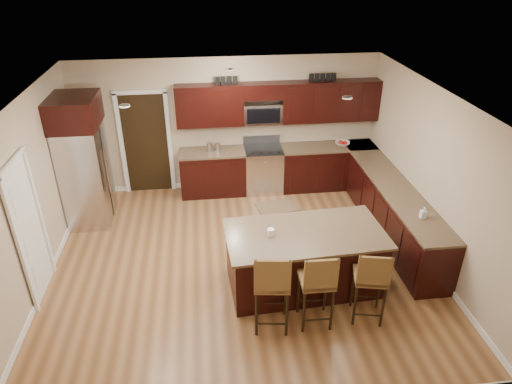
{
  "coord_description": "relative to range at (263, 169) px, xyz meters",
  "views": [
    {
      "loc": [
        -0.49,
        -5.94,
        4.53
      ],
      "look_at": [
        0.28,
        0.4,
        1.06
      ],
      "focal_mm": 32.0,
      "sensor_mm": 36.0,
      "label": 1
    }
  ],
  "objects": [
    {
      "name": "floor",
      "position": [
        -0.68,
        -2.45,
        -0.47
      ],
      "size": [
        6.0,
        6.0,
        0.0
      ],
      "primitive_type": "plane",
      "color": "brown",
      "rests_on": "ground"
    },
    {
      "name": "ceiling",
      "position": [
        -0.68,
        -2.45,
        2.23
      ],
      "size": [
        6.0,
        6.0,
        0.0
      ],
      "primitive_type": "plane",
      "rotation": [
        3.14,
        0.0,
        0.0
      ],
      "color": "silver",
      "rests_on": "wall_back"
    },
    {
      "name": "wall_back",
      "position": [
        -0.68,
        0.3,
        0.88
      ],
      "size": [
        6.0,
        0.0,
        6.0
      ],
      "primitive_type": "plane",
      "rotation": [
        1.57,
        0.0,
        0.0
      ],
      "color": "tan",
      "rests_on": "floor"
    },
    {
      "name": "wall_left",
      "position": [
        -3.68,
        -2.45,
        0.88
      ],
      "size": [
        0.0,
        5.5,
        5.5
      ],
      "primitive_type": "plane",
      "rotation": [
        1.57,
        0.0,
        1.57
      ],
      "color": "tan",
      "rests_on": "floor"
    },
    {
      "name": "wall_right",
      "position": [
        2.32,
        -2.45,
        0.88
      ],
      "size": [
        0.0,
        5.5,
        5.5
      ],
      "primitive_type": "plane",
      "rotation": [
        1.57,
        0.0,
        -1.57
      ],
      "color": "tan",
      "rests_on": "floor"
    },
    {
      "name": "base_cabinets",
      "position": [
        1.22,
        -1.01,
        -0.01
      ],
      "size": [
        4.02,
        3.96,
        0.92
      ],
      "color": "black",
      "rests_on": "floor"
    },
    {
      "name": "upper_cabinets",
      "position": [
        0.36,
        0.13,
        1.37
      ],
      "size": [
        4.0,
        0.33,
        0.8
      ],
      "color": "black",
      "rests_on": "wall_back"
    },
    {
      "name": "range",
      "position": [
        0.0,
        0.0,
        0.0
      ],
      "size": [
        0.76,
        0.64,
        1.11
      ],
      "color": "silver",
      "rests_on": "floor"
    },
    {
      "name": "microwave",
      "position": [
        0.0,
        0.15,
        1.15
      ],
      "size": [
        0.76,
        0.31,
        0.4
      ],
      "primitive_type": "cube",
      "color": "silver",
      "rests_on": "upper_cabinets"
    },
    {
      "name": "doorway",
      "position": [
        -2.33,
        0.28,
        0.56
      ],
      "size": [
        0.85,
        0.03,
        2.06
      ],
      "primitive_type": "cube",
      "color": "black",
      "rests_on": "floor"
    },
    {
      "name": "pantry_door",
      "position": [
        -3.66,
        -2.75,
        0.55
      ],
      "size": [
        0.03,
        0.8,
        2.04
      ],
      "primitive_type": "cube",
      "color": "white",
      "rests_on": "floor"
    },
    {
      "name": "letter_decor",
      "position": [
        0.22,
        0.13,
        1.82
      ],
      "size": [
        2.2,
        0.03,
        0.15
      ],
      "primitive_type": null,
      "color": "black",
      "rests_on": "upper_cabinets"
    },
    {
      "name": "island",
      "position": [
        0.19,
        -3.08,
        -0.04
      ],
      "size": [
        2.33,
        1.31,
        0.92
      ],
      "rotation": [
        0.0,
        0.0,
        0.06
      ],
      "color": "black",
      "rests_on": "floor"
    },
    {
      "name": "stool_left",
      "position": [
        -0.42,
        -3.93,
        0.29
      ],
      "size": [
        0.51,
        0.51,
        1.22
      ],
      "rotation": [
        0.0,
        0.0,
        -0.14
      ],
      "color": "brown",
      "rests_on": "floor"
    },
    {
      "name": "stool_mid",
      "position": [
        0.17,
        -3.93,
        0.26
      ],
      "size": [
        0.44,
        0.44,
        1.17
      ],
      "rotation": [
        0.0,
        0.0,
        -0.02
      ],
      "color": "brown",
      "rests_on": "floor"
    },
    {
      "name": "stool_right",
      "position": [
        0.89,
        -3.93,
        0.24
      ],
      "size": [
        0.51,
        0.51,
        1.14
      ],
      "rotation": [
        0.0,
        0.0,
        -0.22
      ],
      "color": "brown",
      "rests_on": "floor"
    },
    {
      "name": "refrigerator",
      "position": [
        -3.3,
        -0.78,
        0.73
      ],
      "size": [
        0.79,
        0.98,
        2.35
      ],
      "color": "silver",
      "rests_on": "floor"
    },
    {
      "name": "floor_mat",
      "position": [
        0.18,
        -0.77,
        -0.47
      ],
      "size": [
        0.89,
        0.68,
        0.01
      ],
      "primitive_type": "cube",
      "rotation": [
        0.0,
        0.0,
        0.21
      ],
      "color": "brown",
      "rests_on": "floor"
    },
    {
      "name": "fruit_bowl",
      "position": [
        1.63,
        -0.0,
        0.48
      ],
      "size": [
        0.38,
        0.38,
        0.07
      ],
      "primitive_type": "imported",
      "rotation": [
        0.0,
        0.0,
        -0.35
      ],
      "color": "silver",
      "rests_on": "base_cabinets"
    },
    {
      "name": "soap_bottle",
      "position": [
        2.02,
        -2.9,
        0.54
      ],
      "size": [
        0.08,
        0.09,
        0.18
      ],
      "primitive_type": "imported",
      "rotation": [
        0.0,
        0.0,
        0.02
      ],
      "color": "#B2B2B2",
      "rests_on": "base_cabinets"
    },
    {
      "name": "canister_tall",
      "position": [
        -1.07,
        -0.0,
        0.54
      ],
      "size": [
        0.12,
        0.12,
        0.19
      ],
      "primitive_type": "cylinder",
      "color": "silver",
      "rests_on": "base_cabinets"
    },
    {
      "name": "canister_short",
      "position": [
        -0.91,
        -0.0,
        0.53
      ],
      "size": [
        0.11,
        0.11,
        0.17
      ],
      "primitive_type": "cylinder",
      "color": "silver",
      "rests_on": "base_cabinets"
    },
    {
      "name": "island_jar",
      "position": [
        -0.31,
        -3.08,
        0.5
      ],
      "size": [
        0.1,
        0.1,
        0.1
      ],
      "primitive_type": "cylinder",
      "color": "white",
      "rests_on": "island"
    }
  ]
}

